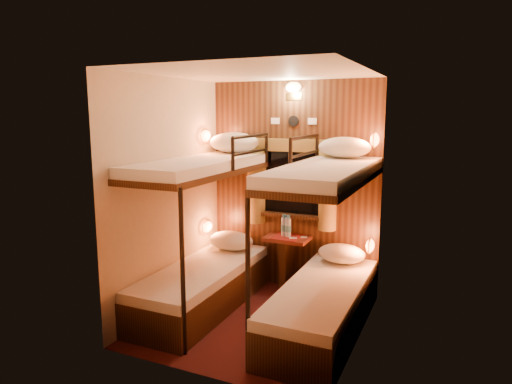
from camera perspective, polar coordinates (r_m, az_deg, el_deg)
The scene contains 22 objects.
floor at distance 4.71m, azimuth 0.05°, elevation -15.79°, with size 2.10×2.10×0.00m, color #390F0F.
ceiling at distance 4.26m, azimuth 0.06°, elevation 14.70°, with size 2.10×2.10×0.00m, color silver.
wall_back at distance 5.29m, azimuth 4.72°, elevation 0.69°, with size 2.40×2.40×0.00m, color #C6B293.
wall_front at distance 3.42m, azimuth -7.19°, elevation -4.42°, with size 2.40×2.40×0.00m, color #C6B293.
wall_left at distance 4.82m, azimuth -10.85°, elevation -0.36°, with size 2.40×2.40×0.00m, color #C6B293.
wall_right at distance 4.03m, azimuth 13.13°, elevation -2.42°, with size 2.40×2.40×0.00m, color #C6B293.
back_panel at distance 5.28m, azimuth 4.66°, elevation 0.66°, with size 2.00×0.03×2.40m, color black.
bunk_left at distance 4.84m, azimuth -6.68°, elevation -8.02°, with size 0.72×1.90×1.82m.
bunk_right at distance 4.35m, azimuth 8.36°, elevation -10.15°, with size 0.72×1.90×1.82m.
window at distance 5.25m, azimuth 4.55°, elevation 0.41°, with size 1.00×0.12×0.79m.
curtains at distance 5.21m, azimuth 4.44°, elevation 1.25°, with size 1.10×0.22×1.00m.
back_fixtures at distance 5.18m, azimuth 4.70°, elevation 12.10°, with size 0.54×0.09×0.48m.
reading_lamps at distance 4.96m, azimuth 3.37°, elevation 0.56°, with size 2.00×0.20×1.25m.
table at distance 5.29m, azimuth 3.87°, elevation -8.05°, with size 0.50×0.34×0.66m.
bottle_left at distance 5.23m, azimuth 3.53°, elevation -4.35°, with size 0.07×0.07×0.25m.
bottle_right at distance 5.20m, azimuth 4.04°, elevation -4.45°, with size 0.07×0.07×0.25m.
sachet_a at distance 5.16m, azimuth 4.65°, elevation -5.77°, with size 0.09×0.06×0.01m, color silver.
sachet_b at distance 5.22m, azimuth 6.00°, elevation -5.60°, with size 0.07×0.06×0.01m, color silver.
pillow_lower_left at distance 5.39m, azimuth -3.14°, elevation -6.07°, with size 0.54×0.39×0.21m, color silver.
pillow_lower_right at distance 5.00m, azimuth 10.64°, elevation -7.56°, with size 0.51×0.36×0.20m, color silver.
pillow_upper_left at distance 5.28m, azimuth -2.75°, elevation 6.20°, with size 0.59×0.42×0.23m, color silver.
pillow_upper_right at distance 4.77m, azimuth 11.00°, elevation 5.51°, with size 0.54×0.39×0.21m, color silver.
Camera 1 is at (1.74, -3.88, 2.04)m, focal length 32.00 mm.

